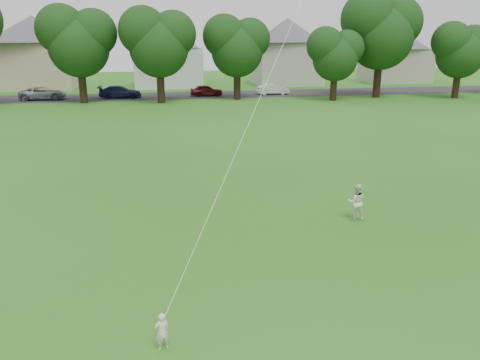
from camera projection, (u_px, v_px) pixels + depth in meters
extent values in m
plane|color=#1D6016|center=(245.00, 283.00, 12.67)|extent=(160.00, 160.00, 0.00)
cube|color=#2D2D30|center=(172.00, 96.00, 52.11)|extent=(90.00, 7.00, 0.01)
imported|color=silver|center=(162.00, 332.00, 9.86)|extent=(0.36, 0.29, 0.88)
imported|color=silver|center=(356.00, 202.00, 16.85)|extent=(0.73, 0.61, 1.35)
cylinder|color=white|center=(254.00, 112.00, 12.83)|extent=(0.01, 0.01, 12.16)
cylinder|color=black|center=(83.00, 84.00, 46.03)|extent=(0.75, 0.75, 3.63)
cylinder|color=black|center=(161.00, 85.00, 46.15)|extent=(0.75, 0.75, 3.57)
cylinder|color=black|center=(237.00, 83.00, 48.62)|extent=(0.72, 0.72, 3.31)
cylinder|color=black|center=(334.00, 86.00, 47.89)|extent=(0.68, 0.68, 2.84)
cylinder|color=black|center=(377.00, 77.00, 50.26)|extent=(0.80, 0.80, 4.20)
cylinder|color=black|center=(456.00, 84.00, 49.65)|extent=(0.70, 0.70, 3.05)
imported|color=gray|center=(43.00, 93.00, 48.62)|extent=(4.77, 2.40, 1.30)
imported|color=#161A47|center=(120.00, 92.00, 50.00)|extent=(4.57, 2.10, 1.29)
imported|color=#501110|center=(206.00, 90.00, 51.64)|extent=(3.57, 1.44, 1.22)
imported|color=silver|center=(273.00, 89.00, 52.97)|extent=(3.61, 1.29, 1.18)
cube|color=#C7B295|center=(37.00, 66.00, 57.86)|extent=(8.75, 6.36, 5.64)
pyramid|color=#535056|center=(31.00, 15.00, 56.10)|extent=(12.62, 12.62, 3.10)
cube|color=silver|center=(168.00, 67.00, 60.76)|extent=(8.47, 7.47, 4.98)
pyramid|color=#535056|center=(166.00, 25.00, 59.22)|extent=(12.22, 12.22, 2.74)
cube|color=#BDB7AA|center=(286.00, 63.00, 63.48)|extent=(8.50, 7.17, 5.58)
pyramid|color=#535056|center=(288.00, 18.00, 61.75)|extent=(12.27, 12.27, 3.07)
cube|color=#B1A792|center=(395.00, 66.00, 66.42)|extent=(8.53, 6.49, 4.66)
pyramid|color=#535056|center=(398.00, 29.00, 64.97)|extent=(12.30, 12.30, 2.56)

